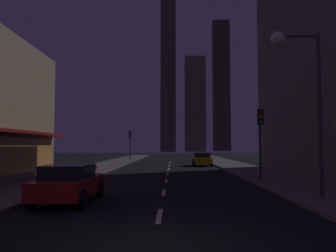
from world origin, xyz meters
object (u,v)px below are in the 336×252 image
traffic_light_far_left (130,139)px  street_lamp_right (298,73)px  car_parked_near (69,183)px  fire_hydrant_far_left (95,167)px  traffic_light_near_right (260,128)px  car_parked_far (202,159)px

traffic_light_far_left → street_lamp_right: street_lamp_right is taller
car_parked_near → street_lamp_right: street_lamp_right is taller
fire_hydrant_far_left → traffic_light_far_left: 18.92m
fire_hydrant_far_left → car_parked_near: bearing=-80.7°
traffic_light_near_right → traffic_light_far_left: (-11.00, 26.31, 0.00)m
traffic_light_far_left → street_lamp_right: (10.88, -32.60, 1.87)m
traffic_light_far_left → street_lamp_right: 34.42m
car_parked_far → car_parked_near: bearing=-106.8°
street_lamp_right → car_parked_far: bearing=94.3°
fire_hydrant_far_left → traffic_light_near_right: (11.40, -7.60, 2.74)m
fire_hydrant_far_left → traffic_light_near_right: traffic_light_near_right is taller
car_parked_near → traffic_light_far_left: (-1.90, 32.77, 2.45)m
traffic_light_far_left → car_parked_near: bearing=-86.7°
car_parked_near → street_lamp_right: bearing=1.1°
fire_hydrant_far_left → traffic_light_near_right: 13.97m
car_parked_near → traffic_light_near_right: traffic_light_near_right is taller
traffic_light_near_right → street_lamp_right: 6.57m
traffic_light_far_left → fire_hydrant_far_left: bearing=-91.2°
fire_hydrant_far_left → traffic_light_near_right: size_ratio=0.16×
car_parked_far → fire_hydrant_far_left: size_ratio=6.48×
fire_hydrant_far_left → street_lamp_right: (11.28, -13.89, 4.61)m
car_parked_far → traffic_light_far_left: 12.99m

